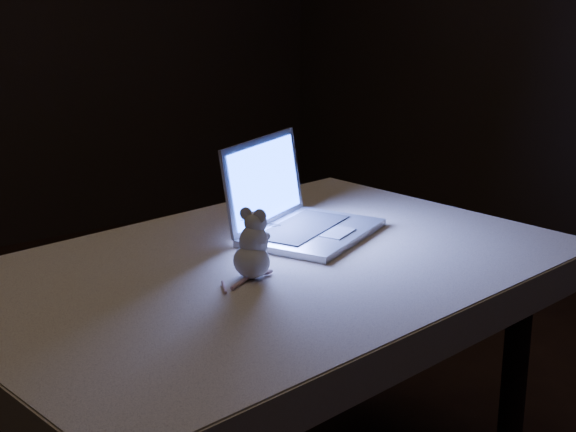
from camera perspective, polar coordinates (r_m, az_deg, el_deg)
table at (r=1.97m, az=-1.41°, el=-12.69°), size 1.35×0.96×0.67m
tablecloth at (r=1.84m, az=-0.92°, el=-4.40°), size 1.52×1.20×0.08m
laptop at (r=1.97m, az=1.72°, el=1.77°), size 0.43×0.41×0.23m
plush_mouse at (r=1.72m, az=-2.52°, el=-1.93°), size 0.14×0.14×0.15m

